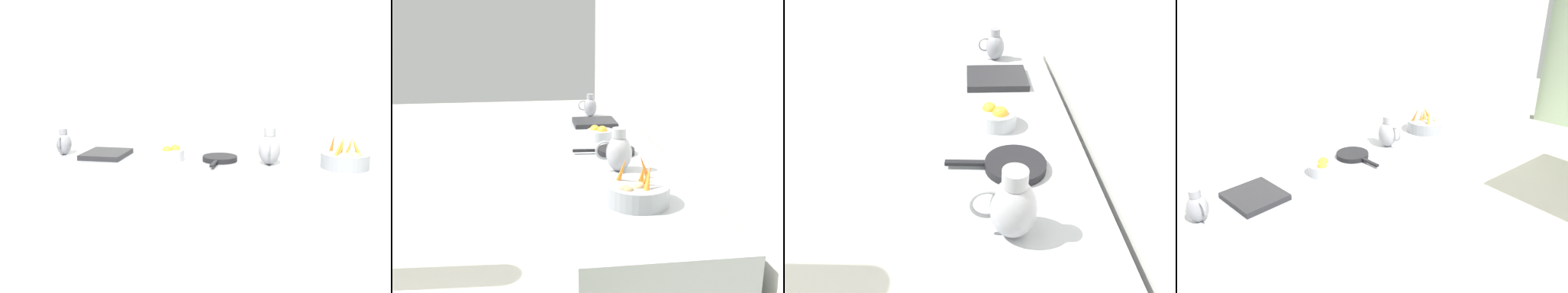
% 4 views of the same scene
% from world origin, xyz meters
% --- Properties ---
extents(tile_wall_left, '(0.10, 7.69, 3.00)m').
position_xyz_m(tile_wall_left, '(-1.95, 0.25, 1.50)').
color(tile_wall_left, silver).
rests_on(tile_wall_left, ground_plane).
extents(prep_counter, '(0.71, 2.87, 0.92)m').
position_xyz_m(prep_counter, '(-1.48, -0.25, 0.46)').
color(prep_counter, '#9EA0A5').
rests_on(prep_counter, ground_plane).
extents(vegetable_colander, '(0.31, 0.31, 0.23)m').
position_xyz_m(vegetable_colander, '(-1.48, 0.61, 0.97)').
color(vegetable_colander, gray).
rests_on(vegetable_colander, prep_counter).
extents(orange_bowl, '(0.18, 0.18, 0.11)m').
position_xyz_m(orange_bowl, '(-1.48, -0.56, 0.97)').
color(orange_bowl, '#ADAFB5').
rests_on(orange_bowl, prep_counter).
extents(metal_pitcher_tall, '(0.21, 0.15, 0.25)m').
position_xyz_m(metal_pitcher_tall, '(-1.48, 0.12, 1.03)').
color(metal_pitcher_tall, '#939399').
rests_on(metal_pitcher_tall, prep_counter).
extents(metal_pitcher_short, '(0.17, 0.12, 0.20)m').
position_xyz_m(metal_pitcher_short, '(-1.53, -1.39, 1.01)').
color(metal_pitcher_short, gray).
rests_on(metal_pitcher_short, prep_counter).
extents(counter_sink_basin, '(0.34, 0.30, 0.04)m').
position_xyz_m(counter_sink_basin, '(-1.52, -1.06, 0.94)').
color(counter_sink_basin, '#232326').
rests_on(counter_sink_basin, prep_counter).
extents(skillet_on_counter, '(0.40, 0.24, 0.03)m').
position_xyz_m(skillet_on_counter, '(-1.53, -0.22, 0.94)').
color(skillet_on_counter, black).
rests_on(skillet_on_counter, prep_counter).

